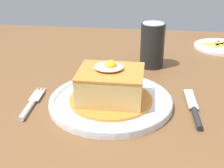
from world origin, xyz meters
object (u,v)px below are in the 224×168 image
Objects in this scene: main_plate at (111,101)px; side_plate_fries at (220,47)px; fork at (30,105)px; knife at (195,112)px; soda_can at (152,45)px.

main_plate reaches higher than side_plate_fries.
main_plate reaches higher than fork.
main_plate is at bearing 173.41° from knife.
soda_can is (-0.09, 0.26, 0.06)m from knife.
side_plate_fries reaches higher than knife.
main_plate reaches higher than knife.
fork is 1.14× the size of soda_can.
side_plate_fries is (0.31, 0.43, -0.00)m from main_plate.
knife is 0.97× the size of side_plate_fries.
main_plate is 0.18m from knife.
soda_can reaches higher than side_plate_fries.
knife is at bearing 2.63° from fork.
main_plate is 0.26m from soda_can.
main_plate is 0.53m from side_plate_fries.
soda_can reaches higher than knife.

